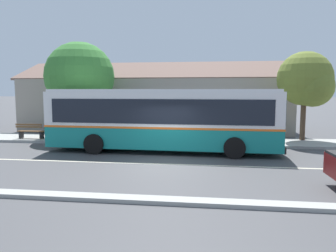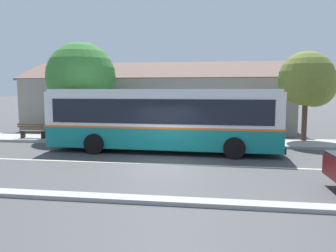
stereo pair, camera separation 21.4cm
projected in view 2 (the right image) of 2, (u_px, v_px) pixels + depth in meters
ground_plane at (161, 164)px, 13.92m from camera, size 300.00×300.00×0.00m
sidewalk_far at (177, 141)px, 19.81m from camera, size 60.00×3.00×0.15m
curb_near at (133, 199)px, 9.24m from camera, size 60.00×0.50×0.12m
lane_divider_stripe at (161, 164)px, 13.92m from camera, size 60.00×0.16×0.01m
community_building at (159, 103)px, 27.25m from camera, size 20.81×8.39×6.46m
transit_bus at (163, 118)px, 16.64m from camera, size 11.75×3.03×3.18m
bench_by_building at (32, 132)px, 20.38m from camera, size 1.71×0.51×0.94m
bench_down_street at (106, 133)px, 19.73m from camera, size 1.71×0.51×0.94m
street_tree_primary at (309, 81)px, 19.14m from camera, size 3.20×3.27×5.42m
street_tree_secondary at (80, 80)px, 21.30m from camera, size 4.46×4.46×6.24m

